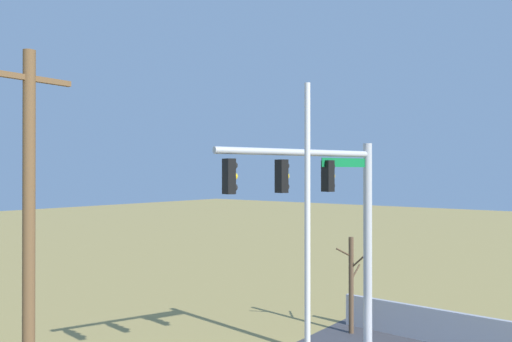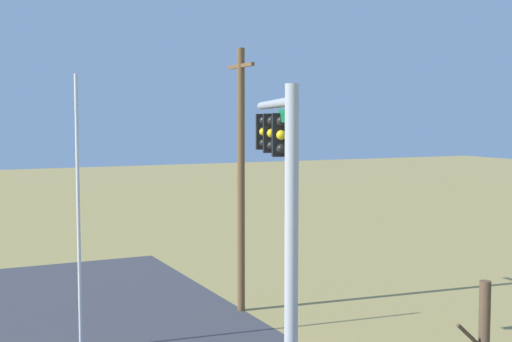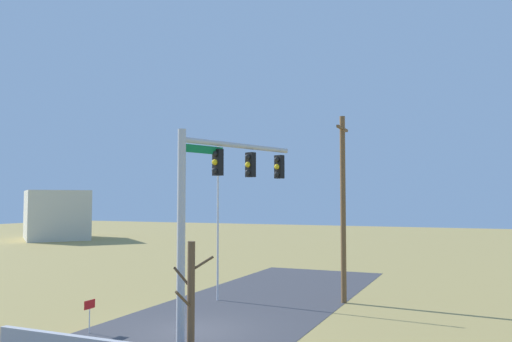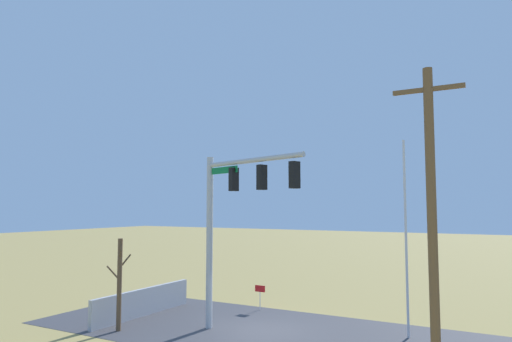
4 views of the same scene
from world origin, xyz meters
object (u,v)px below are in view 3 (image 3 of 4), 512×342
Objects in this scene: flagpole at (218,220)px; bare_tree at (191,312)px; open_sign at (90,309)px; distant_building at (56,215)px; utility_pole at (343,205)px; signal_mast at (215,194)px.

bare_tree is (10.79, 4.83, -1.97)m from flagpole.
bare_tree is 3.14× the size of open_sign.
distant_building is (-37.91, -42.04, 1.08)m from bare_tree.
flagpole is 0.80× the size of distant_building.
utility_pole is at bearing 141.68° from open_sign.
flagpole reaches higher than open_sign.
open_sign is (-3.33, -6.27, -1.07)m from bare_tree.
utility_pole is at bearing 161.45° from signal_mast.
signal_mast is 0.81× the size of utility_pole.
utility_pole is 12.39m from open_sign.
open_sign is at bearing -75.74° from signal_mast.
distant_building is (-25.32, -43.09, -1.62)m from utility_pole.
signal_mast is 1.92× the size of bare_tree.
distant_building is at bearing -126.09° from flagpole.
open_sign is at bearing -10.94° from flagpole.
utility_pole is 12.92m from bare_tree.
flagpole is at bearing -176.26° from distant_building.
open_sign is 0.12× the size of distant_building.
distant_building is at bearing -129.61° from signal_mast.
signal_mast is 0.74× the size of distant_building.
flagpole is 11.98m from bare_tree.
bare_tree is at bearing 20.31° from signal_mast.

